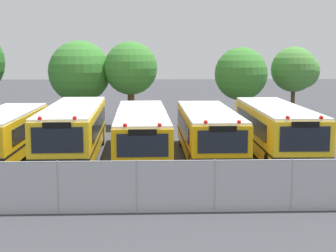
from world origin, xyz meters
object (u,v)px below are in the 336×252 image
school_bus_2 (142,132)px  school_bus_4 (276,129)px  school_bus_3 (208,131)px  tree_1 (80,71)px  tree_3 (243,74)px  tree_4 (296,70)px  school_bus_1 (74,129)px  tree_2 (131,68)px  school_bus_0 (5,133)px

school_bus_2 → school_bus_4: size_ratio=1.08×
school_bus_3 → tree_1: 14.42m
school_bus_4 → tree_3: bearing=-90.8°
tree_1 → tree_4: size_ratio=1.07×
school_bus_1 → tree_2: tree_2 is taller
school_bus_1 → tree_2: size_ratio=1.83×
school_bus_0 → tree_2: bearing=-118.2°
school_bus_4 → tree_1: (-11.29, 11.83, 2.51)m
tree_3 → tree_4: (4.24, 1.23, 0.25)m
school_bus_2 → tree_3: bearing=-123.2°
tree_3 → tree_4: tree_4 is taller
school_bus_1 → tree_3: tree_3 is taller
school_bus_0 → tree_4: size_ratio=1.64×
school_bus_0 → tree_2: tree_2 is taller
school_bus_1 → tree_4: 19.51m
tree_1 → tree_4: bearing=3.0°
tree_2 → school_bus_2: bearing=-85.6°
school_bus_1 → tree_1: size_ratio=1.81×
school_bus_4 → tree_3: 11.69m
school_bus_3 → tree_3: size_ratio=1.82×
school_bus_4 → tree_2: size_ratio=1.76×
tree_2 → tree_3: (8.00, 0.50, -0.42)m
school_bus_3 → school_bus_4: school_bus_4 is taller
tree_1 → tree_2: bearing=-13.5°
school_bus_3 → school_bus_4: (3.42, -0.04, 0.09)m
school_bus_2 → tree_4: 17.23m
tree_1 → tree_2: tree_1 is taller
school_bus_1 → school_bus_2: (3.40, -0.18, -0.12)m
tree_1 → school_bus_3: bearing=-56.3°
school_bus_0 → tree_1: tree_1 is taller
tree_2 → tree_4: tree_2 is taller
tree_2 → tree_4: bearing=8.1°
school_bus_2 → school_bus_1: bearing=-4.0°
school_bus_1 → tree_2: (2.56, 10.72, 2.73)m
school_bus_1 → tree_3: (10.56, 11.22, 2.31)m
school_bus_2 → school_bus_4: school_bus_4 is taller
school_bus_4 → school_bus_0: bearing=1.2°
school_bus_4 → tree_1: 16.55m
school_bus_2 → school_bus_3: school_bus_3 is taller
school_bus_0 → tree_4: bearing=-144.9°
tree_2 → tree_4: 12.37m
tree_1 → tree_2: (3.69, -0.89, 0.23)m
tree_4 → school_bus_4: bearing=-110.1°
school_bus_4 → tree_4: bearing=-108.9°
school_bus_0 → school_bus_4: school_bus_4 is taller
tree_3 → tree_4: size_ratio=0.99×
tree_4 → school_bus_0: bearing=-145.1°
school_bus_2 → school_bus_4: (6.76, -0.05, 0.11)m
school_bus_3 → tree_3: (3.82, 11.41, 2.41)m
tree_1 → tree_4: 15.96m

